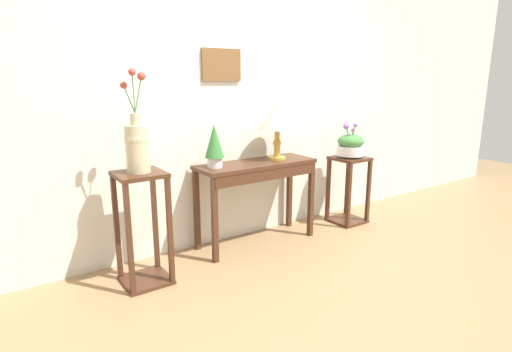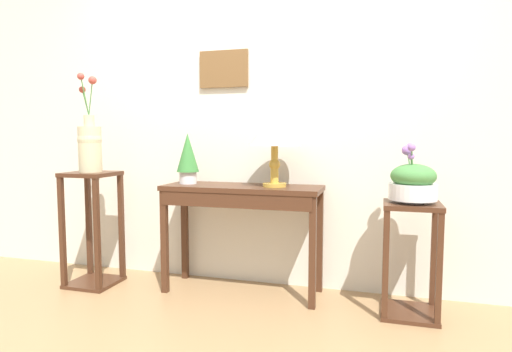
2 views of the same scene
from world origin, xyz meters
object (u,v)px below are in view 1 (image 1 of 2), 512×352
at_px(table_lamp, 277,118).
at_px(planter_bowl_wide_right, 350,145).
at_px(console_table, 258,175).
at_px(pedestal_stand_left, 143,229).
at_px(pedestal_stand_right, 348,190).
at_px(flower_vase_tall_left, 137,143).
at_px(potted_plant_on_console, 214,144).

distance_m(table_lamp, planter_bowl_wide_right, 0.97).
relative_size(console_table, table_lamp, 2.15).
xyz_separation_m(pedestal_stand_left, planter_bowl_wide_right, (2.30, 0.08, 0.42)).
xyz_separation_m(pedestal_stand_right, planter_bowl_wide_right, (-0.00, 0.00, 0.49)).
relative_size(console_table, flower_vase_tall_left, 1.56).
bearing_deg(pedestal_stand_left, console_table, 7.04).
xyz_separation_m(pedestal_stand_left, pedestal_stand_right, (2.30, 0.08, -0.07)).
distance_m(potted_plant_on_console, pedestal_stand_right, 1.70).
distance_m(pedestal_stand_left, flower_vase_tall_left, 0.65).
relative_size(console_table, potted_plant_on_console, 3.03).
xyz_separation_m(console_table, pedestal_stand_right, (1.15, -0.07, -0.30)).
bearing_deg(potted_plant_on_console, table_lamp, -0.64).
height_order(flower_vase_tall_left, planter_bowl_wide_right, flower_vase_tall_left).
bearing_deg(pedestal_stand_right, pedestal_stand_left, -178.12).
bearing_deg(pedestal_stand_right, table_lamp, 174.39).
distance_m(console_table, pedestal_stand_right, 1.19).
height_order(console_table, table_lamp, table_lamp).
xyz_separation_m(console_table, pedestal_stand_left, (-1.15, -0.14, -0.23)).
distance_m(table_lamp, potted_plant_on_console, 0.69).
height_order(potted_plant_on_console, flower_vase_tall_left, flower_vase_tall_left).
bearing_deg(planter_bowl_wide_right, pedestal_stand_right, -17.20).
bearing_deg(flower_vase_tall_left, pedestal_stand_left, 99.12).
distance_m(flower_vase_tall_left, pedestal_stand_right, 2.42).
distance_m(potted_plant_on_console, pedestal_stand_left, 0.93).
bearing_deg(console_table, potted_plant_on_console, 175.94).
xyz_separation_m(potted_plant_on_console, pedestal_stand_right, (1.58, -0.10, -0.63)).
height_order(table_lamp, planter_bowl_wide_right, table_lamp).
bearing_deg(table_lamp, planter_bowl_wide_right, -5.60).
relative_size(console_table, pedestal_stand_left, 1.31).
xyz_separation_m(potted_plant_on_console, planter_bowl_wide_right, (1.58, -0.10, -0.14)).
bearing_deg(console_table, pedestal_stand_left, -172.96).
xyz_separation_m(console_table, potted_plant_on_console, (-0.43, 0.03, 0.33)).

